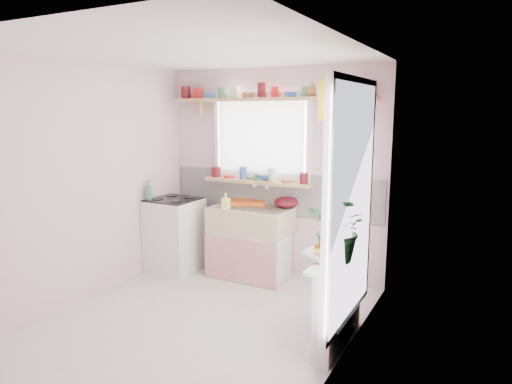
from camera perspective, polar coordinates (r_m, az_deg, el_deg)
The scene contains 19 objects.
room at distance 4.61m, azimuth 5.56°, elevation 2.37°, with size 3.20×3.20×3.20m.
sink_unit at distance 5.53m, azimuth -0.70°, elevation -6.22°, with size 0.95×0.65×1.11m.
cooker at distance 5.84m, azimuth -10.12°, elevation -5.22°, with size 0.58×0.58×0.93m.
radiator_ledge at distance 4.06m, azimuth 10.23°, elevation -13.14°, with size 0.22×0.95×0.78m.
windowsill at distance 5.54m, azimuth 0.21°, elevation 1.31°, with size 1.40×0.22×0.04m, color tan.
pine_shelf at distance 5.40m, azimuth 1.60°, elevation 11.51°, with size 2.52×0.24×0.04m, color tan.
shelf_crockery at distance 5.40m, azimuth 1.61°, elevation 12.31°, with size 2.47×0.11×0.12m.
sill_crockery at distance 5.54m, azimuth 0.05°, elevation 2.09°, with size 1.35×0.11×0.12m.
dish_tray at distance 5.68m, azimuth -1.08°, elevation -1.22°, with size 0.45×0.34×0.05m, color #DD5313.
colander at distance 5.44m, azimuth 3.81°, elevation -1.28°, with size 0.29×0.29×0.13m, color #530E19.
jade_plant at distance 3.74m, azimuth 10.53°, elevation -4.52°, with size 0.50×0.44×0.56m, color #26602A.
fruit_bowl at distance 3.81m, azimuth 8.48°, elevation -7.95°, with size 0.33×0.33×0.08m, color white.
herb_pot at distance 3.52m, azimuth 8.97°, elevation -8.23°, with size 0.12×0.08×0.23m, color #386628.
soap_bottle_sink at distance 5.36m, azimuth -3.80°, elevation -1.15°, with size 0.08×0.09×0.19m, color #FFF971.
sill_cup at distance 5.64m, azimuth -0.66°, elevation 2.22°, with size 0.13×0.13×0.11m, color white.
sill_bowl at distance 5.55m, azimuth 1.12°, elevation 1.89°, with size 0.22×0.22×0.07m, color #315CA1.
shelf_vase at distance 5.20m, azimuth 7.04°, elevation 12.56°, with size 0.15×0.15×0.15m, color #A86333.
cooker_bottle at distance 5.70m, azimuth -13.26°, elevation 0.22°, with size 0.09×0.09×0.24m, color #3F7F56.
fruit at distance 3.79m, azimuth 8.62°, elevation -7.04°, with size 0.20×0.14×0.10m.
Camera 1 is at (2.39, -3.37, 1.99)m, focal length 32.00 mm.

